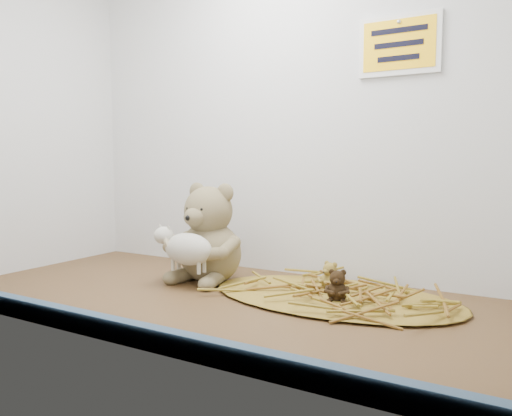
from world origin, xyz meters
The scene contains 8 objects.
alcove_shell centered at (0.00, 9.00, 45.00)cm, with size 120.40×60.20×90.40cm.
front_rail centered at (0.00, -28.80, 1.80)cm, with size 119.28×2.20×3.60cm, color #314C5F.
straw_bed centered at (21.89, 12.29, 0.53)cm, with size 54.88×31.86×1.06cm, color olive.
main_teddy centered at (-10.26, 12.63, 11.93)cm, with size 19.24×20.31×23.87cm, color #8C7F56, non-canonical shape.
toy_lamb centered at (-10.26, 4.08, 9.02)cm, with size 16.02×9.77×10.35cm, color beige, non-canonical shape.
mini_teddy_tan centered at (19.60, 16.10, 4.19)cm, with size 5.05×5.33×6.26cm, color olive, non-canonical shape.
mini_teddy_brown centered at (24.17, 8.47, 4.30)cm, with size 5.21×5.50×6.47cm, color black, non-canonical shape.
wall_sign centered at (30.00, 29.40, 55.00)cm, with size 16.00×1.20×11.00cm, color #FFB90D.
Camera 1 is at (59.58, -85.55, 28.96)cm, focal length 35.00 mm.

